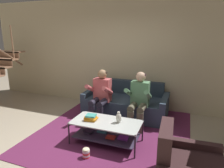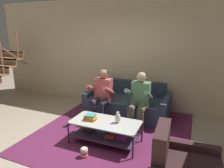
% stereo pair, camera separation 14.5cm
% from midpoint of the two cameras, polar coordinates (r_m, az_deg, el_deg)
% --- Properties ---
extents(ground, '(16.80, 16.80, 0.00)m').
position_cam_midpoint_polar(ground, '(3.77, -8.56, -17.87)').
color(ground, tan).
extents(back_partition, '(8.40, 0.12, 2.90)m').
position_cam_midpoint_polar(back_partition, '(5.45, 4.53, 8.66)').
color(back_partition, beige).
rests_on(back_partition, ground).
extents(couch, '(2.00, 0.95, 0.80)m').
position_cam_midpoint_polar(couch, '(5.00, 5.28, -5.73)').
color(couch, '#304051').
rests_on(couch, ground).
extents(person_seated_left, '(0.50, 0.58, 1.19)m').
position_cam_midpoint_polar(person_seated_left, '(4.54, -2.08, -2.75)').
color(person_seated_left, '#262230').
rests_on(person_seated_left, ground).
extents(person_seated_right, '(0.50, 0.58, 1.20)m').
position_cam_midpoint_polar(person_seated_right, '(4.26, 8.81, -4.06)').
color(person_seated_right, brown).
rests_on(person_seated_right, ground).
extents(coffee_table, '(1.27, 0.61, 0.43)m').
position_cam_midpoint_polar(coffee_table, '(3.77, -0.80, -12.72)').
color(coffee_table, '#B9BFBB').
rests_on(coffee_table, ground).
extents(area_rug, '(3.00, 3.37, 0.01)m').
position_cam_midpoint_polar(area_rug, '(4.39, 2.10, -12.62)').
color(area_rug, '#612147').
rests_on(area_rug, ground).
extents(vase, '(0.10, 0.10, 0.21)m').
position_cam_midpoint_polar(vase, '(3.63, 2.82, -9.59)').
color(vase, silver).
rests_on(vase, coffee_table).
extents(book_stack, '(0.24, 0.19, 0.10)m').
position_cam_midpoint_polar(book_stack, '(3.78, -5.16, -9.42)').
color(book_stack, orange).
rests_on(book_stack, coffee_table).
extents(popcorn_tub, '(0.12, 0.12, 0.18)m').
position_cam_midpoint_polar(popcorn_tub, '(3.50, -6.71, -18.84)').
color(popcorn_tub, red).
rests_on(popcorn_tub, ground).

